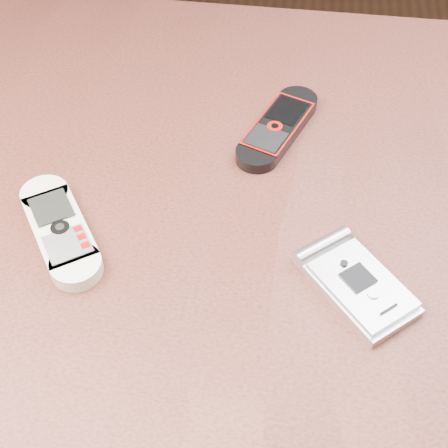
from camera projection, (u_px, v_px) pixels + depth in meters
The scene contains 4 objects.
table at pixel (219, 296), 0.65m from camera, with size 1.20×0.80×0.75m.
nokia_white at pixel (60, 229), 0.56m from camera, with size 0.05×0.14×0.02m, color white.
nokia_black_red at pixel (278, 127), 0.66m from camera, with size 0.04×0.14×0.01m, color black.
motorola_razr at pixel (359, 285), 0.52m from camera, with size 0.06×0.11×0.02m, color silver.
Camera 1 is at (0.06, -0.37, 1.18)m, focal length 50.00 mm.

